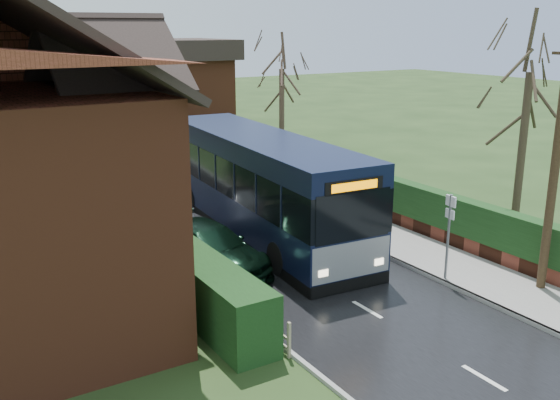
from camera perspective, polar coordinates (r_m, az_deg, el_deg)
ground at (r=18.75m, az=4.07°, el=-7.77°), size 140.00×140.00×0.00m
road at (r=27.02m, az=-8.36°, el=-0.49°), size 6.00×100.00×0.02m
pavement at (r=28.87m, az=-0.61°, el=0.85°), size 2.50×100.00×0.14m
kerb_right at (r=28.29m, az=-2.69°, el=0.52°), size 0.12×100.00×0.14m
kerb_left at (r=26.02m, az=-14.52°, el=-1.37°), size 0.12×100.00×0.10m
front_hedge at (r=21.00m, az=-12.75°, el=-3.19°), size 1.20×16.00×1.60m
picket_fence at (r=21.34m, az=-10.79°, el=-3.76°), size 0.10×16.00×0.90m
right_wall_hedge at (r=29.45m, az=1.97°, el=3.04°), size 0.60×50.00×1.80m
bus at (r=22.70m, az=-1.80°, el=1.29°), size 3.60×12.23×3.67m
car_silver at (r=23.53m, az=-9.98°, el=-1.37°), size 2.25×4.06×1.31m
car_green at (r=19.76m, az=-6.58°, el=-4.36°), size 2.74×5.19×1.43m
car_distant at (r=59.30m, az=-20.50°, el=8.15°), size 1.84×4.45×1.43m
bus_stop_sign at (r=18.91m, az=15.20°, el=-2.25°), size 0.12×0.42×2.74m
telegraph_pole at (r=18.74m, az=23.83°, el=2.70°), size 0.25×0.94×7.26m
tree_right_near at (r=23.21m, az=22.01°, el=11.77°), size 3.92×3.92×8.46m
tree_right_far at (r=33.23m, az=0.16°, el=12.51°), size 3.90×3.90×7.53m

